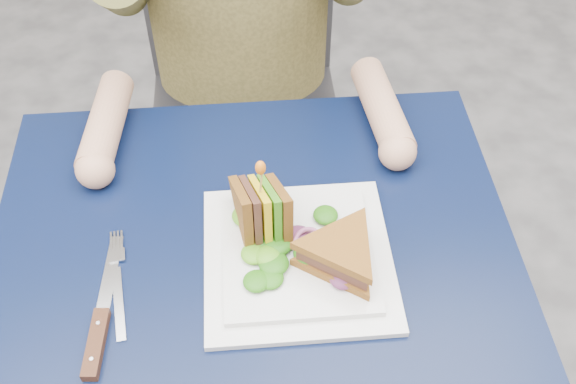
{
  "coord_description": "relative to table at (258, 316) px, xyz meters",
  "views": [
    {
      "loc": [
        0.0,
        -0.51,
        1.5
      ],
      "look_at": [
        0.05,
        0.09,
        0.82
      ],
      "focal_mm": 42.0,
      "sensor_mm": 36.0,
      "label": 1
    }
  ],
  "objects": [
    {
      "name": "table",
      "position": [
        0.0,
        0.0,
        0.0
      ],
      "size": [
        0.75,
        0.75,
        0.73
      ],
      "color": "black",
      "rests_on": "ground"
    },
    {
      "name": "chair",
      "position": [
        0.0,
        0.7,
        -0.11
      ],
      "size": [
        0.42,
        0.4,
        0.93
      ],
      "color": "#47474C",
      "rests_on": "ground"
    },
    {
      "name": "plate",
      "position": [
        0.06,
        0.04,
        0.09
      ],
      "size": [
        0.26,
        0.26,
        0.02
      ],
      "color": "white",
      "rests_on": "table"
    },
    {
      "name": "sandwich_flat",
      "position": [
        0.12,
        0.01,
        0.12
      ],
      "size": [
        0.19,
        0.19,
        0.05
      ],
      "color": "brown",
      "rests_on": "plate"
    },
    {
      "name": "sandwich_upright",
      "position": [
        0.02,
        0.08,
        0.13
      ],
      "size": [
        0.09,
        0.15,
        0.15
      ],
      "color": "brown",
      "rests_on": "plate"
    },
    {
      "name": "fork",
      "position": [
        -0.19,
        0.01,
        0.08
      ],
      "size": [
        0.04,
        0.18,
        0.01
      ],
      "color": "silver",
      "rests_on": "table"
    },
    {
      "name": "knife",
      "position": [
        -0.2,
        -0.05,
        0.09
      ],
      "size": [
        0.03,
        0.22,
        0.02
      ],
      "color": "silver",
      "rests_on": "table"
    },
    {
      "name": "toothpick",
      "position": [
        0.02,
        0.08,
        0.2
      ],
      "size": [
        0.01,
        0.01,
        0.06
      ],
      "primitive_type": "cylinder",
      "rotation": [
        0.14,
        0.07,
        0.0
      ],
      "color": "tan",
      "rests_on": "sandwich_upright"
    },
    {
      "name": "toothpick_frill",
      "position": [
        0.02,
        0.08,
        0.23
      ],
      "size": [
        0.01,
        0.01,
        0.02
      ],
      "primitive_type": "ellipsoid",
      "color": "orange",
      "rests_on": "sandwich_upright"
    },
    {
      "name": "lettuce_spill",
      "position": [
        0.07,
        0.05,
        0.11
      ],
      "size": [
        0.15,
        0.13,
        0.02
      ],
      "primitive_type": null,
      "color": "#337A14",
      "rests_on": "plate"
    },
    {
      "name": "onion_ring",
      "position": [
        0.08,
        0.04,
        0.11
      ],
      "size": [
        0.04,
        0.04,
        0.02
      ],
      "primitive_type": "torus",
      "rotation": [
        0.44,
        0.0,
        0.0
      ],
      "color": "#9E4C7A",
      "rests_on": "plate"
    }
  ]
}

